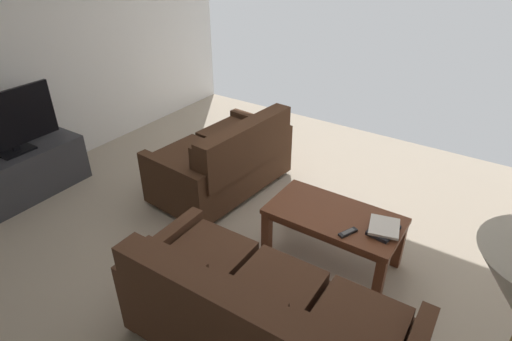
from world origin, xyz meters
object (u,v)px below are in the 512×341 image
(book_stack, at_px, (384,228))
(tv_remote, at_px, (348,232))
(flat_tv, at_px, (7,122))
(tv_stand, at_px, (24,174))
(sofa_main, at_px, (261,321))
(loveseat_near, at_px, (225,160))
(coffee_table, at_px, (334,221))

(book_stack, bearing_deg, tv_remote, 40.02)
(flat_tv, relative_size, tv_remote, 5.84)
(tv_stand, bearing_deg, book_stack, -165.98)
(sofa_main, height_order, loveseat_near, loveseat_near)
(tv_remote, bearing_deg, loveseat_near, -18.87)
(sofa_main, height_order, flat_tv, flat_tv)
(tv_stand, bearing_deg, loveseat_near, -143.78)
(loveseat_near, distance_m, tv_remote, 1.66)
(coffee_table, distance_m, tv_stand, 3.17)
(flat_tv, relative_size, book_stack, 3.22)
(loveseat_near, xyz_separation_m, flat_tv, (1.66, 1.22, 0.46))
(coffee_table, height_order, flat_tv, flat_tv)
(sofa_main, bearing_deg, book_stack, -107.56)
(loveseat_near, distance_m, tv_stand, 2.07)
(tv_stand, distance_m, book_stack, 3.56)
(book_stack, height_order, tv_remote, book_stack)
(flat_tv, xyz_separation_m, book_stack, (-3.44, -0.86, -0.33))
(sofa_main, relative_size, book_stack, 6.11)
(sofa_main, xyz_separation_m, tv_remote, (-0.15, -0.95, 0.11))
(coffee_table, relative_size, flat_tv, 1.11)
(loveseat_near, bearing_deg, coffee_table, 165.26)
(tv_stand, bearing_deg, sofa_main, 175.02)
(tv_remote, bearing_deg, sofa_main, 81.19)
(book_stack, bearing_deg, sofa_main, 72.44)
(book_stack, distance_m, tv_remote, 0.27)
(sofa_main, bearing_deg, flat_tv, -4.99)
(flat_tv, bearing_deg, sofa_main, 175.01)
(tv_stand, distance_m, tv_remote, 3.31)
(tv_remote, bearing_deg, flat_tv, 11.93)
(book_stack, bearing_deg, loveseat_near, -11.44)
(coffee_table, distance_m, tv_remote, 0.27)
(sofa_main, xyz_separation_m, coffee_table, (0.04, -1.12, 0.03))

